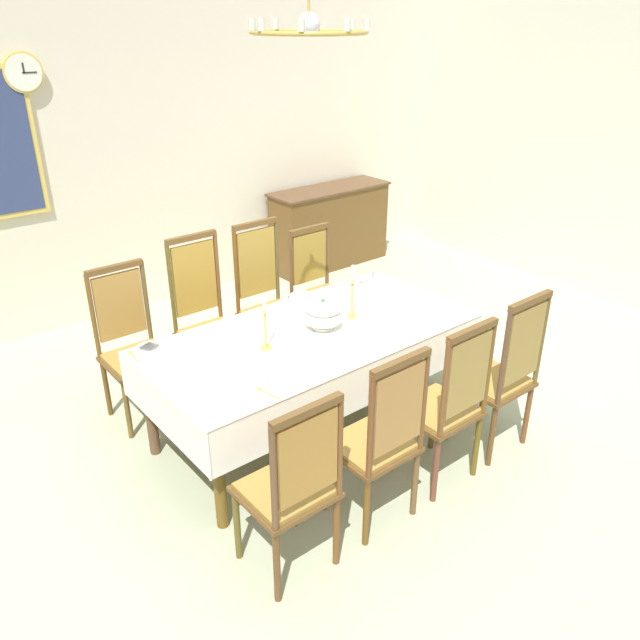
# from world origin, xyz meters

# --- Properties ---
(ground) EXTENTS (7.56, 5.80, 0.04)m
(ground) POSITION_xyz_m (0.00, 0.00, -0.02)
(ground) COLOR #A8B18F
(back_wall) EXTENTS (7.56, 0.08, 3.25)m
(back_wall) POSITION_xyz_m (0.00, 2.94, 1.62)
(back_wall) COLOR beige
(back_wall) RESTS_ON ground
(dining_table) EXTENTS (2.18, 1.06, 0.75)m
(dining_table) POSITION_xyz_m (0.00, 0.19, 0.68)
(dining_table) COLOR brown
(dining_table) RESTS_ON ground
(tablecloth) EXTENTS (2.20, 1.08, 0.31)m
(tablecloth) POSITION_xyz_m (0.00, 0.19, 0.68)
(tablecloth) COLOR white
(tablecloth) RESTS_ON dining_table
(chair_south_a) EXTENTS (0.44, 0.42, 1.07)m
(chair_south_a) POSITION_xyz_m (-0.86, -0.74, 0.55)
(chair_south_a) COLOR #54461A
(chair_south_a) RESTS_ON ground
(chair_north_a) EXTENTS (0.44, 0.42, 1.12)m
(chair_north_a) POSITION_xyz_m (-0.86, 1.13, 0.57)
(chair_north_a) COLOR brown
(chair_north_a) RESTS_ON ground
(chair_south_b) EXTENTS (0.44, 0.42, 1.11)m
(chair_south_b) POSITION_xyz_m (-0.27, -0.75, 0.57)
(chair_south_b) COLOR brown
(chair_south_b) RESTS_ON ground
(chair_north_b) EXTENTS (0.44, 0.42, 1.21)m
(chair_north_b) POSITION_xyz_m (-0.27, 1.14, 0.60)
(chair_north_b) COLOR brown
(chair_north_b) RESTS_ON ground
(chair_south_c) EXTENTS (0.44, 0.42, 1.11)m
(chair_south_c) POSITION_xyz_m (0.29, -0.75, 0.57)
(chair_south_c) COLOR brown
(chair_south_c) RESTS_ON ground
(chair_north_c) EXTENTS (0.44, 0.42, 1.20)m
(chair_north_c) POSITION_xyz_m (0.29, 1.14, 0.60)
(chair_north_c) COLOR brown
(chair_north_c) RESTS_ON ground
(chair_south_d) EXTENTS (0.44, 0.42, 1.14)m
(chair_south_d) POSITION_xyz_m (0.82, -0.75, 0.58)
(chair_south_d) COLOR brown
(chair_south_d) RESTS_ON ground
(chair_north_d) EXTENTS (0.44, 0.42, 1.06)m
(chair_north_d) POSITION_xyz_m (0.82, 1.13, 0.55)
(chair_north_d) COLOR #593315
(chair_north_d) RESTS_ON ground
(soup_tureen) EXTENTS (0.26, 0.26, 0.21)m
(soup_tureen) POSITION_xyz_m (0.10, 0.19, 0.86)
(soup_tureen) COLOR silver
(soup_tureen) RESTS_ON tablecloth
(candlestick_west) EXTENTS (0.07, 0.07, 0.37)m
(candlestick_west) POSITION_xyz_m (-0.36, 0.19, 0.91)
(candlestick_west) COLOR gold
(candlestick_west) RESTS_ON tablecloth
(candlestick_east) EXTENTS (0.07, 0.07, 0.38)m
(candlestick_east) POSITION_xyz_m (0.36, 0.19, 0.91)
(candlestick_east) COLOR gold
(candlestick_east) RESTS_ON tablecloth
(bowl_near_left) EXTENTS (0.16, 0.16, 0.03)m
(bowl_near_left) POSITION_xyz_m (-0.94, 0.62, 0.77)
(bowl_near_left) COLOR silver
(bowl_near_left) RESTS_ON tablecloth
(bowl_near_right) EXTENTS (0.19, 0.19, 0.04)m
(bowl_near_right) POSITION_xyz_m (-0.53, -0.23, 0.77)
(bowl_near_right) COLOR silver
(bowl_near_right) RESTS_ON tablecloth
(bowl_far_left) EXTENTS (0.19, 0.19, 0.05)m
(bowl_far_left) POSITION_xyz_m (0.26, 0.62, 0.78)
(bowl_far_left) COLOR silver
(bowl_far_left) RESTS_ON tablecloth
(spoon_primary) EXTENTS (0.03, 0.18, 0.01)m
(spoon_primary) POSITION_xyz_m (-1.05, 0.65, 0.76)
(spoon_primary) COLOR gold
(spoon_primary) RESTS_ON tablecloth
(spoon_secondary) EXTENTS (0.05, 0.18, 0.01)m
(spoon_secondary) POSITION_xyz_m (-0.66, -0.20, 0.76)
(spoon_secondary) COLOR gold
(spoon_secondary) RESTS_ON tablecloth
(sideboard) EXTENTS (1.44, 0.48, 0.90)m
(sideboard) POSITION_xyz_m (2.19, 2.62, 0.45)
(sideboard) COLOR brown
(sideboard) RESTS_ON ground
(mounted_clock) EXTENTS (0.31, 0.06, 0.31)m
(mounted_clock) POSITION_xyz_m (-0.76, 2.87, 2.23)
(mounted_clock) COLOR #D1B251
(chandelier) EXTENTS (0.65, 0.65, 0.66)m
(chandelier) POSITION_xyz_m (-0.00, 0.19, 2.57)
(chandelier) COLOR gold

